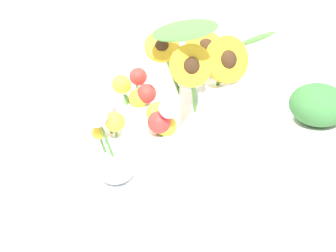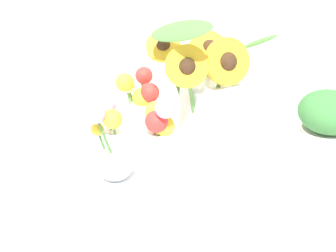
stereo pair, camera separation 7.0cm
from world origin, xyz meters
name	(u,v)px [view 1 (the left image)]	position (x,y,z in m)	size (l,w,h in m)	color
ground_plane	(169,188)	(0.00, 0.00, 0.00)	(6.00, 6.00, 0.00)	silver
serving_tray	(168,174)	(0.01, 0.04, 0.01)	(0.45, 0.45, 0.02)	silver
mason_jar_sunflowers	(206,113)	(0.09, 0.01, 0.16)	(0.25, 0.21, 0.36)	silver
vase_small_center	(160,142)	(-0.02, 0.00, 0.12)	(0.07, 0.09, 0.20)	white
vase_bulb_right	(112,151)	(-0.11, 0.04, 0.10)	(0.10, 0.09, 0.20)	white
vase_small_back	(135,115)	(-0.03, 0.13, 0.11)	(0.09, 0.10, 0.20)	white
potted_plant	(316,115)	(0.38, 0.02, 0.09)	(0.13, 0.13, 0.17)	beige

